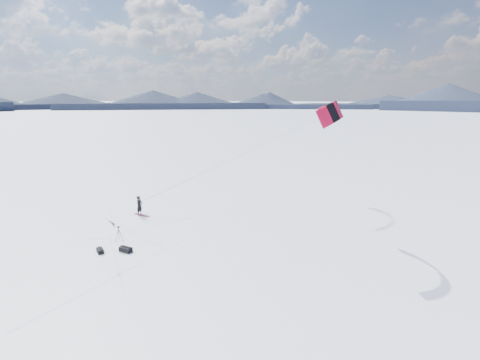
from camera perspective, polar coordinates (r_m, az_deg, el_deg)
The scene contains 9 objects.
ground at distance 28.16m, azimuth -20.70°, elevation -8.54°, with size 1800.00×1800.00×0.00m, color white.
horizon_hills at distance 26.95m, azimuth -21.43°, elevation -0.28°, with size 704.47×706.88×9.71m.
snow_tracks at distance 28.09m, azimuth -22.26°, elevation -8.72°, with size 17.62×14.39×0.01m.
snowkiter at distance 31.97m, azimuth -16.07°, elevation -5.57°, with size 0.64×0.42×1.75m, color black.
snowboard at distance 31.88m, azimuth -15.80°, elevation -5.57°, with size 1.67×0.31×0.04m, color maroon.
tripod at distance 26.53m, azimuth -19.28°, elevation -8.02°, with size 0.59×0.56×1.17m.
gear_bag_a at distance 24.96m, azimuth -18.26°, elevation -10.76°, with size 0.89×0.45×0.39m.
gear_bag_b at distance 25.42m, azimuth -21.99°, elevation -10.69°, with size 0.83×0.66×0.34m.
power_kite at distance 26.18m, azimuth 14.58°, elevation 10.61°, with size 16.46×7.03×8.77m.
Camera 1 is at (20.49, -16.47, 10.10)m, focal length 26.00 mm.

